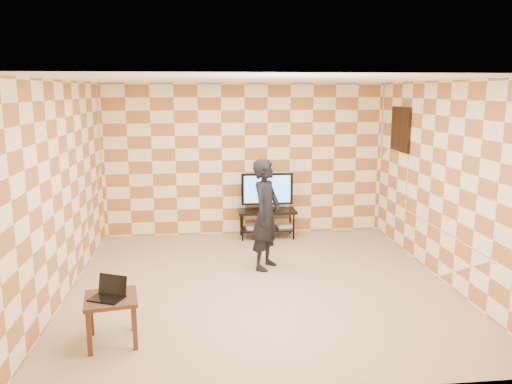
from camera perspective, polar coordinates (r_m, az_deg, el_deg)
floor at (r=6.85m, az=0.54°, el=-10.47°), size 5.00×5.00×0.00m
wall_back at (r=8.93m, az=-1.29°, el=3.67°), size 5.00×0.02×2.70m
wall_front at (r=4.07m, az=4.63°, el=-5.89°), size 5.00×0.02×2.70m
wall_left at (r=6.67m, az=-21.30°, el=0.21°), size 0.02×5.00×2.70m
wall_right at (r=7.20m, az=20.75°, el=1.03°), size 0.02×5.00×2.70m
ceiling at (r=6.36m, az=0.58°, el=12.72°), size 5.00×5.00×0.02m
wall_art at (r=8.51m, az=16.18°, el=6.91°), size 0.04×0.72×0.72m
tv_stand at (r=8.83m, az=1.26°, el=-2.93°), size 1.02×0.46×0.50m
tv at (r=8.71m, az=1.27°, el=0.25°), size 0.91×0.17×0.66m
dvd_player at (r=8.87m, az=0.11°, el=-3.94°), size 0.40×0.29×0.06m
game_console at (r=8.93m, az=3.29°, el=-3.88°), size 0.26×0.20×0.06m
side_table at (r=5.44m, az=-16.22°, el=-12.30°), size 0.60×0.60×0.50m
laptop at (r=5.38m, az=-16.44°, el=-11.00°), size 0.40×0.36×0.22m
person at (r=7.22m, az=1.15°, el=-2.59°), size 0.63×0.70×1.62m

